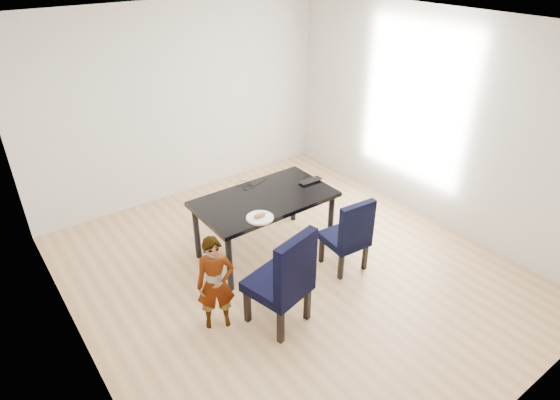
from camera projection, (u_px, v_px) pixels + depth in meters
floor at (290, 271)px, 5.42m from camera, size 4.50×5.00×0.01m
ceiling at (294, 25)px, 4.08m from camera, size 4.50×5.00×0.01m
wall_back at (181, 103)px, 6.50m from camera, size 4.50×0.01×2.70m
wall_front at (531, 299)px, 3.00m from camera, size 4.50×0.01×2.70m
wall_left at (59, 240)px, 3.58m from camera, size 0.01×5.00×2.70m
wall_right at (432, 120)px, 5.92m from camera, size 0.01×5.00×2.70m
dining_table at (265, 225)px, 5.58m from camera, size 1.60×0.90×0.75m
chair_left at (277, 277)px, 4.46m from camera, size 0.63×0.64×1.08m
chair_right at (345, 232)px, 5.28m from camera, size 0.48×0.50×0.92m
child at (216, 284)px, 4.43m from camera, size 0.44×0.37×1.01m
plate at (260, 218)px, 4.99m from camera, size 0.35×0.35×0.02m
sandwich at (260, 215)px, 4.97m from camera, size 0.16×0.11×0.06m
laptop at (308, 180)px, 5.76m from camera, size 0.31×0.21×0.02m
cable_tangle at (249, 187)px, 5.60m from camera, size 0.16×0.16×0.01m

